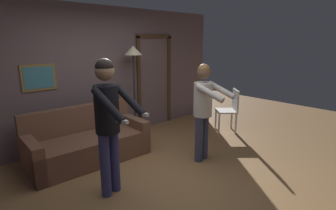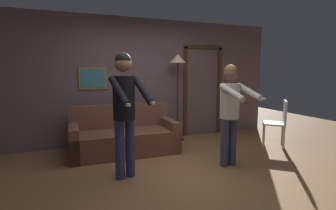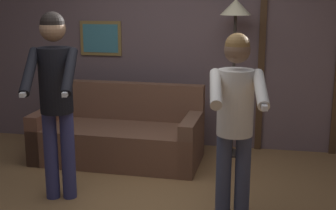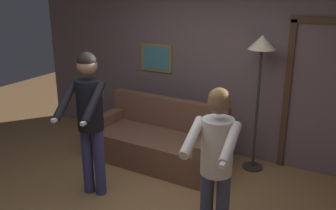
% 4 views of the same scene
% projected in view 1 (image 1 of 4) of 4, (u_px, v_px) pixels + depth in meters
% --- Properties ---
extents(ground_plane, '(12.00, 12.00, 0.00)m').
position_uv_depth(ground_plane, '(165.00, 178.00, 3.82)').
color(ground_plane, olive).
extents(back_wall_assembly, '(6.40, 0.10, 2.60)m').
position_uv_depth(back_wall_assembly, '(93.00, 75.00, 5.02)').
color(back_wall_assembly, '#6E595C').
rests_on(back_wall_assembly, ground_plane).
extents(couch, '(1.92, 0.90, 0.87)m').
position_uv_depth(couch, '(88.00, 144.00, 4.36)').
color(couch, brown).
rests_on(couch, ground_plane).
extents(torchiere_lamp, '(0.36, 0.36, 1.85)m').
position_uv_depth(torchiere_lamp, '(133.00, 60.00, 5.21)').
color(torchiere_lamp, '#332D28').
rests_on(torchiere_lamp, ground_plane).
extents(person_standing_left, '(0.53, 0.69, 1.75)m').
position_uv_depth(person_standing_left, '(108.00, 115.00, 3.20)').
color(person_standing_left, navy).
rests_on(person_standing_left, ground_plane).
extents(person_standing_right, '(0.48, 0.65, 1.60)m').
position_uv_depth(person_standing_right, '(204.00, 104.00, 4.18)').
color(person_standing_right, '#3D435E').
rests_on(person_standing_right, ground_plane).
extents(dining_chair_distant, '(0.59, 0.59, 0.93)m').
position_uv_depth(dining_chair_distant, '(230.00, 108.00, 5.68)').
color(dining_chair_distant, silver).
rests_on(dining_chair_distant, ground_plane).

